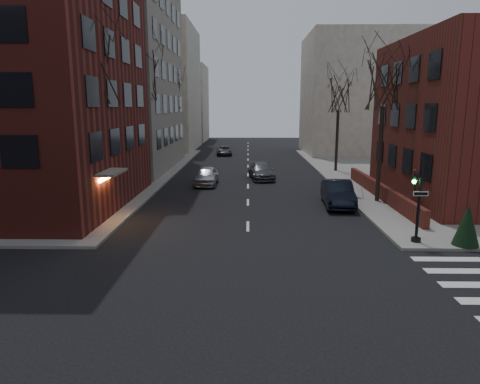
# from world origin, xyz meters

# --- Properties ---
(ground) EXTENTS (160.00, 160.00, 0.00)m
(ground) POSITION_xyz_m (0.00, 0.00, 0.00)
(ground) COLOR black
(ground) RESTS_ON ground
(building_left_tan) EXTENTS (18.00, 18.00, 28.00)m
(building_left_tan) POSITION_xyz_m (-17.00, 34.00, 14.00)
(building_left_tan) COLOR gray
(building_left_tan) RESTS_ON ground
(low_wall_right) EXTENTS (0.35, 16.00, 1.00)m
(low_wall_right) POSITION_xyz_m (9.30, 19.00, 0.65)
(low_wall_right) COLOR maroon
(low_wall_right) RESTS_ON sidewalk_far_right
(building_distant_la) EXTENTS (14.00, 16.00, 18.00)m
(building_distant_la) POSITION_xyz_m (-15.00, 55.00, 9.00)
(building_distant_la) COLOR beige
(building_distant_la) RESTS_ON ground
(building_distant_ra) EXTENTS (14.00, 14.00, 16.00)m
(building_distant_ra) POSITION_xyz_m (15.00, 50.00, 8.00)
(building_distant_ra) COLOR beige
(building_distant_ra) RESTS_ON ground
(building_distant_lb) EXTENTS (10.00, 12.00, 14.00)m
(building_distant_lb) POSITION_xyz_m (-13.00, 72.00, 7.00)
(building_distant_lb) COLOR beige
(building_distant_lb) RESTS_ON ground
(traffic_signal) EXTENTS (0.76, 0.44, 4.00)m
(traffic_signal) POSITION_xyz_m (7.94, 8.99, 1.91)
(traffic_signal) COLOR black
(traffic_signal) RESTS_ON sidewalk_far_right
(tree_left_a) EXTENTS (4.18, 4.18, 10.26)m
(tree_left_a) POSITION_xyz_m (-8.80, 14.00, 8.47)
(tree_left_a) COLOR #2D231C
(tree_left_a) RESTS_ON sidewalk_far_left
(tree_left_b) EXTENTS (4.40, 4.40, 10.80)m
(tree_left_b) POSITION_xyz_m (-8.80, 26.00, 8.91)
(tree_left_b) COLOR #2D231C
(tree_left_b) RESTS_ON sidewalk_far_left
(tree_left_c) EXTENTS (3.96, 3.96, 9.72)m
(tree_left_c) POSITION_xyz_m (-8.80, 40.00, 8.03)
(tree_left_c) COLOR #2D231C
(tree_left_c) RESTS_ON sidewalk_far_left
(tree_right_a) EXTENTS (3.96, 3.96, 9.72)m
(tree_right_a) POSITION_xyz_m (8.80, 18.00, 8.03)
(tree_right_a) COLOR #2D231C
(tree_right_a) RESTS_ON sidewalk_far_right
(tree_right_b) EXTENTS (3.74, 3.74, 9.18)m
(tree_right_b) POSITION_xyz_m (8.80, 32.00, 7.59)
(tree_right_b) COLOR #2D231C
(tree_right_b) RESTS_ON sidewalk_far_right
(streetlamp_near) EXTENTS (0.36, 0.36, 6.28)m
(streetlamp_near) POSITION_xyz_m (-8.20, 22.00, 4.24)
(streetlamp_near) COLOR black
(streetlamp_near) RESTS_ON sidewalk_far_left
(streetlamp_far) EXTENTS (0.36, 0.36, 6.28)m
(streetlamp_far) POSITION_xyz_m (-8.20, 42.00, 4.24)
(streetlamp_far) COLOR black
(streetlamp_far) RESTS_ON sidewalk_far_left
(parked_sedan) EXTENTS (2.10, 5.19, 1.67)m
(parked_sedan) POSITION_xyz_m (5.92, 17.04, 0.84)
(parked_sedan) COLOR black
(parked_sedan) RESTS_ON ground
(car_lane_silver) EXTENTS (1.88, 4.50, 1.52)m
(car_lane_silver) POSITION_xyz_m (-3.48, 24.59, 0.76)
(car_lane_silver) COLOR #AAAAAF
(car_lane_silver) RESTS_ON ground
(car_lane_gray) EXTENTS (2.56, 5.09, 1.42)m
(car_lane_gray) POSITION_xyz_m (1.21, 27.60, 0.71)
(car_lane_gray) COLOR #46464C
(car_lane_gray) RESTS_ON ground
(car_lane_far) EXTENTS (2.27, 4.46, 1.21)m
(car_lane_far) POSITION_xyz_m (-3.21, 46.87, 0.60)
(car_lane_far) COLOR #3A393E
(car_lane_far) RESTS_ON ground
(sandwich_board) EXTENTS (0.49, 0.59, 0.81)m
(sandwich_board) POSITION_xyz_m (7.88, 18.95, 0.55)
(sandwich_board) COLOR white
(sandwich_board) RESTS_ON sidewalk_far_right
(evergreen_shrub) EXTENTS (1.53, 1.53, 1.96)m
(evergreen_shrub) POSITION_xyz_m (10.08, 8.50, 1.13)
(evergreen_shrub) COLOR #163219
(evergreen_shrub) RESTS_ON sidewalk_far_right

